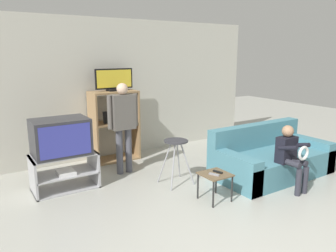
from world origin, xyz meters
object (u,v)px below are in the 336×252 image
(tv_stand, at_px, (65,172))
(media_shelf, at_px, (114,125))
(couch, at_px, (270,159))
(snack_table, at_px, (215,178))
(television_main, at_px, (61,137))
(person_seated_child, at_px, (291,153))
(folding_stool, at_px, (176,148))
(person_standing_adult, at_px, (123,120))
(remote_control_white, at_px, (214,174))
(remote_control_black, at_px, (218,172))
(television_flat, at_px, (114,80))

(tv_stand, bearing_deg, media_shelf, 36.33)
(couch, bearing_deg, snack_table, -169.17)
(television_main, distance_m, media_shelf, 1.48)
(couch, height_order, person_seated_child, person_seated_child)
(folding_stool, height_order, person_standing_adult, person_standing_adult)
(tv_stand, relative_size, person_standing_adult, 0.61)
(media_shelf, distance_m, person_standing_adult, 0.78)
(snack_table, bearing_deg, person_standing_adult, 109.84)
(couch, bearing_deg, remote_control_white, -168.14)
(snack_table, bearing_deg, remote_control_white, -143.62)
(person_standing_adult, bearing_deg, person_seated_child, -47.66)
(media_shelf, bearing_deg, television_main, -144.42)
(media_shelf, xyz_separation_m, person_standing_adult, (-0.15, -0.73, 0.25))
(couch, bearing_deg, person_seated_child, -113.91)
(television_main, height_order, couch, television_main)
(tv_stand, bearing_deg, person_standing_adult, 7.65)
(television_main, bearing_deg, remote_control_white, -44.12)
(remote_control_black, distance_m, person_seated_child, 1.16)
(television_main, xyz_separation_m, couch, (3.05, -1.23, -0.53))
(snack_table, bearing_deg, folding_stool, 99.01)
(television_main, relative_size, remote_control_white, 5.42)
(remote_control_white, relative_size, couch, 0.07)
(tv_stand, bearing_deg, couch, -21.91)
(remote_control_white, bearing_deg, remote_control_black, 0.18)
(couch, bearing_deg, media_shelf, 131.67)
(tv_stand, relative_size, television_flat, 1.29)
(remote_control_black, relative_size, person_standing_adult, 0.10)
(tv_stand, xyz_separation_m, remote_control_white, (1.56, -1.53, 0.13))
(tv_stand, bearing_deg, folding_stool, -25.72)
(television_flat, xyz_separation_m, folding_stool, (0.28, -1.59, -0.92))
(television_main, distance_m, snack_table, 2.26)
(remote_control_white, bearing_deg, television_flat, 73.59)
(remote_control_white, bearing_deg, television_main, 111.07)
(snack_table, distance_m, person_seated_child, 1.22)
(folding_stool, distance_m, remote_control_black, 0.80)
(person_standing_adult, bearing_deg, folding_stool, -61.49)
(tv_stand, distance_m, snack_table, 2.19)
(remote_control_white, bearing_deg, person_standing_adult, 83.06)
(tv_stand, distance_m, person_seated_child, 3.31)
(remote_control_black, bearing_deg, television_flat, 87.39)
(snack_table, relative_size, person_standing_adult, 0.26)
(tv_stand, xyz_separation_m, snack_table, (1.61, -1.49, 0.06))
(media_shelf, height_order, television_flat, television_flat)
(television_main, relative_size, folding_stool, 1.12)
(folding_stool, height_order, remote_control_white, folding_stool)
(media_shelf, xyz_separation_m, snack_table, (0.44, -2.35, -0.33))
(television_flat, xyz_separation_m, remote_control_black, (0.46, -2.35, -1.09))
(media_shelf, height_order, snack_table, media_shelf)
(tv_stand, relative_size, television_main, 1.17)
(media_shelf, bearing_deg, snack_table, -79.48)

